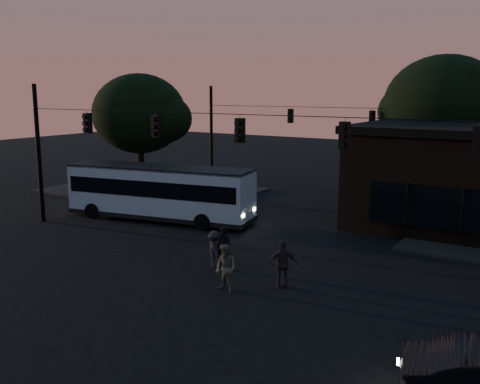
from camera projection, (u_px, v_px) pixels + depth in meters
The scene contains 11 objects.
ground at pixel (181, 290), 19.45m from camera, with size 120.00×120.00×0.00m, color black.
sidewalk_far_left at pixel (152, 190), 38.44m from camera, with size 14.00×10.00×0.15m, color black.
tree_behind at pixel (444, 105), 34.33m from camera, with size 7.60×7.60×9.43m.
tree_left at pixel (139, 114), 36.59m from camera, with size 6.40×6.40×8.30m.
signal_rig_near at pixel (240, 157), 21.92m from camera, with size 26.24×0.30×7.50m.
signal_rig_far at pixel (371, 136), 35.18m from camera, with size 26.24×0.30×7.50m.
bus at pixel (160, 190), 29.74m from camera, with size 11.00×4.46×3.02m.
pedestrian_a at pixel (224, 248), 21.53m from camera, with size 0.65×0.43×1.78m, color black.
pedestrian_b at pixel (226, 268), 19.16m from camera, with size 0.85×0.66×1.75m, color #4C4E47.
pedestrian_c at pixel (283, 264), 19.51m from camera, with size 1.06×0.44×1.81m, color black.
pedestrian_d at pixel (214, 249), 21.83m from camera, with size 0.99×0.57×1.54m, color black.
Camera 1 is at (11.80, -14.33, 7.17)m, focal length 40.00 mm.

